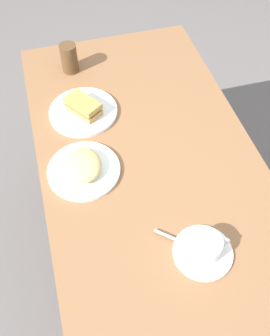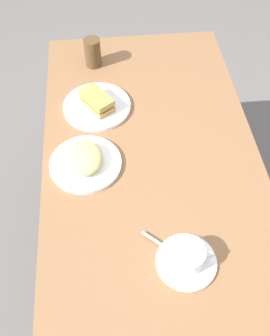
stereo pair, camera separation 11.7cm
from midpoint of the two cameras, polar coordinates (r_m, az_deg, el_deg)
name	(u,v)px [view 1 (the left image)]	position (r m, az deg, el deg)	size (l,w,h in m)	color
ground_plane	(143,249)	(1.89, -0.58, -12.24)	(6.00, 6.00, 0.00)	#67615E
dining_table	(146,178)	(1.36, -0.78, -1.67)	(1.31, 0.71, 0.75)	brown
sandwich_plate	(83,112)	(1.38, -10.22, 8.21)	(0.24, 0.24, 0.01)	white
sandwich_front	(83,106)	(1.35, -10.30, 9.00)	(0.14, 0.13, 0.05)	tan
coffee_saucer	(203,252)	(1.06, 7.01, -12.74)	(0.16, 0.16, 0.01)	white
coffee_cup	(205,246)	(1.02, 7.31, -11.86)	(0.09, 0.12, 0.06)	white
spoon	(176,239)	(1.06, 3.03, -10.94)	(0.07, 0.08, 0.01)	silver
side_plate	(84,170)	(1.21, -10.46, -0.54)	(0.23, 0.23, 0.01)	white
side_food_pile	(83,165)	(1.18, -10.66, 0.28)	(0.14, 0.11, 0.04)	#D0B973
drinking_glass	(69,58)	(1.54, -12.12, 15.75)	(0.06, 0.06, 0.11)	brown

